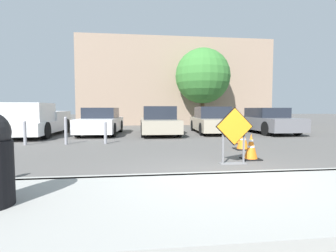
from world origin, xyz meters
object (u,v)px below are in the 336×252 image
(parked_car_nearest, at_px, (101,122))
(traffic_cone_fourth, at_px, (237,131))
(traffic_cone_second, at_px, (243,140))
(parked_car_third, at_px, (212,121))
(bollard_nearest, at_px, (105,132))
(traffic_cone_third, at_px, (239,135))
(bollard_third, at_px, (25,132))
(traffic_cone_nearest, at_px, (251,147))
(parked_car_second, at_px, (159,121))
(road_closed_sign, at_px, (234,133))
(bollard_second, at_px, (66,130))
(parked_car_fourth, at_px, (267,121))
(pickup_truck, at_px, (35,122))

(parked_car_nearest, bearing_deg, traffic_cone_fourth, 160.08)
(traffic_cone_second, height_order, parked_car_nearest, parked_car_nearest)
(parked_car_third, distance_m, bollard_nearest, 6.72)
(traffic_cone_third, distance_m, bollard_third, 8.11)
(parked_car_nearest, bearing_deg, traffic_cone_nearest, 126.88)
(traffic_cone_second, relative_size, parked_car_nearest, 0.15)
(traffic_cone_fourth, xyz_separation_m, parked_car_third, (-0.27, 2.93, 0.34))
(traffic_cone_fourth, distance_m, parked_car_second, 4.11)
(road_closed_sign, relative_size, parked_car_second, 0.31)
(parked_car_nearest, distance_m, bollard_nearest, 3.90)
(traffic_cone_nearest, distance_m, traffic_cone_third, 3.26)
(bollard_third, bearing_deg, bollard_nearest, 0.00)
(bollard_second, bearing_deg, traffic_cone_third, -4.52)
(parked_car_third, relative_size, bollard_nearest, 5.33)
(parked_car_fourth, bearing_deg, traffic_cone_second, 53.96)
(parked_car_nearest, bearing_deg, bollard_nearest, 103.42)
(pickup_truck, bearing_deg, traffic_cone_fourth, 168.07)
(pickup_truck, xyz_separation_m, parked_car_second, (6.07, 0.31, -0.05))
(pickup_truck, bearing_deg, traffic_cone_second, 149.39)
(parked_car_third, xyz_separation_m, bollard_second, (-6.88, -3.97, -0.12))
(road_closed_sign, distance_m, traffic_cone_fourth, 5.66)
(parked_car_third, height_order, bollard_second, parked_car_third)
(bollard_third, bearing_deg, parked_car_fourth, 17.30)
(road_closed_sign, xyz_separation_m, traffic_cone_second, (1.17, 2.21, -0.45))
(parked_car_third, bearing_deg, bollard_third, 28.99)
(traffic_cone_nearest, bearing_deg, traffic_cone_second, 73.91)
(road_closed_sign, relative_size, traffic_cone_third, 2.02)
(bollard_second, bearing_deg, bollard_nearest, 0.00)
(traffic_cone_fourth, height_order, parked_car_second, parked_car_second)
(pickup_truck, bearing_deg, bollard_third, 104.24)
(traffic_cone_third, distance_m, parked_car_fourth, 5.24)
(traffic_cone_second, relative_size, bollard_third, 0.73)
(traffic_cone_third, distance_m, pickup_truck, 9.59)
(parked_car_third, xyz_separation_m, bollard_nearest, (-5.42, -3.97, -0.21))
(traffic_cone_third, bearing_deg, traffic_cone_second, -107.65)
(traffic_cone_nearest, xyz_separation_m, pickup_truck, (-7.90, 6.80, 0.39))
(parked_car_third, bearing_deg, traffic_cone_fourth, 98.86)
(traffic_cone_third, height_order, bollard_second, bollard_second)
(traffic_cone_fourth, relative_size, parked_car_nearest, 0.15)
(pickup_truck, bearing_deg, bollard_nearest, 140.20)
(bollard_nearest, bearing_deg, road_closed_sign, -49.66)
(parked_car_third, bearing_deg, parked_car_second, 13.12)
(parked_car_nearest, relative_size, parked_car_third, 0.96)
(traffic_cone_nearest, distance_m, parked_car_third, 7.72)
(traffic_cone_second, relative_size, bollard_nearest, 0.77)
(pickup_truck, xyz_separation_m, bollard_nearest, (3.69, -3.15, -0.26))
(parked_car_nearest, bearing_deg, traffic_cone_third, 146.95)
(parked_car_nearest, bearing_deg, parked_car_third, -174.86)
(traffic_cone_third, relative_size, parked_car_second, 0.16)
(traffic_cone_second, distance_m, parked_car_nearest, 7.89)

